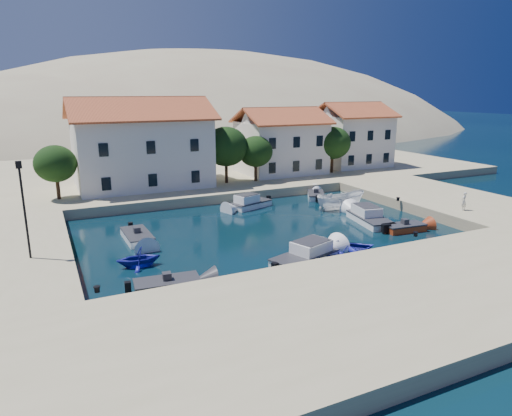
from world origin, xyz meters
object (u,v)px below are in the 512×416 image
at_px(lamppost, 23,201).
at_px(cabin_cruiser_east, 370,218).
at_px(building_mid, 281,140).
at_px(boat_east, 340,209).
at_px(cabin_cruiser_south, 305,256).
at_px(pedestrian, 464,201).
at_px(rowboat_south, 341,256).
at_px(building_left, 141,142).
at_px(building_right, 352,134).

relative_size(lamppost, cabin_cruiser_east, 1.11).
xyz_separation_m(building_mid, cabin_cruiser_east, (-2.53, -21.30, -4.75)).
bearing_deg(boat_east, lamppost, 107.26).
xyz_separation_m(lamppost, cabin_cruiser_south, (16.71, -6.09, -4.28)).
xyz_separation_m(cabin_cruiser_south, pedestrian, (18.17, 2.78, 1.35)).
bearing_deg(cabin_cruiser_south, lamppost, 141.23).
relative_size(rowboat_south, boat_east, 1.04).
bearing_deg(cabin_cruiser_south, cabin_cruiser_east, 10.66).
relative_size(rowboat_south, cabin_cruiser_east, 0.95).
bearing_deg(cabin_cruiser_east, cabin_cruiser_south, 130.58).
distance_m(rowboat_south, boat_east, 13.25).
bearing_deg(boat_east, rowboat_south, 152.15).
bearing_deg(building_left, cabin_cruiser_east, -52.70).
bearing_deg(rowboat_south, boat_east, -28.93).
bearing_deg(building_mid, building_right, 4.76).
distance_m(cabin_cruiser_south, cabin_cruiser_east, 11.77).
bearing_deg(cabin_cruiser_east, building_mid, 4.39).
bearing_deg(rowboat_south, lamppost, 79.32).
distance_m(boat_east, pedestrian, 11.15).
bearing_deg(building_mid, pedestrian, -77.51).
bearing_deg(building_mid, rowboat_south, -109.73).
relative_size(cabin_cruiser_south, boat_east, 1.06).
height_order(building_left, cabin_cruiser_east, building_left).
bearing_deg(lamppost, boat_east, 9.91).
height_order(cabin_cruiser_east, boat_east, cabin_cruiser_east).
relative_size(building_mid, cabin_cruiser_south, 1.94).
distance_m(lamppost, cabin_cruiser_south, 18.29).
relative_size(building_right, pedestrian, 5.71).
relative_size(building_left, rowboat_south, 2.77).
relative_size(lamppost, pedestrian, 3.76).
relative_size(building_mid, boat_east, 2.05).
height_order(building_mid, building_right, building_right).
xyz_separation_m(building_mid, lamppost, (-29.50, -21.00, -0.47)).
height_order(lamppost, cabin_cruiser_east, lamppost).
xyz_separation_m(cabin_cruiser_east, pedestrian, (7.91, -3.00, 1.35)).
xyz_separation_m(building_right, cabin_cruiser_south, (-24.79, -28.09, -5.00)).
bearing_deg(cabin_cruiser_east, building_left, 48.47).
bearing_deg(rowboat_south, cabin_cruiser_south, 97.26).
bearing_deg(cabin_cruiser_south, rowboat_south, -17.76).
relative_size(building_left, building_mid, 1.40).
height_order(building_left, building_mid, building_left).
bearing_deg(cabin_cruiser_south, building_right, 29.82).
height_order(building_right, pedestrian, building_right).
bearing_deg(lamppost, building_right, 27.93).
relative_size(building_right, lamppost, 1.52).
xyz_separation_m(building_left, cabin_cruiser_south, (5.21, -26.09, -5.46)).
distance_m(building_mid, rowboat_south, 29.19).
relative_size(cabin_cruiser_south, cabin_cruiser_east, 0.97).
height_order(lamppost, boat_east, lamppost).
distance_m(cabin_cruiser_south, boat_east, 15.29).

